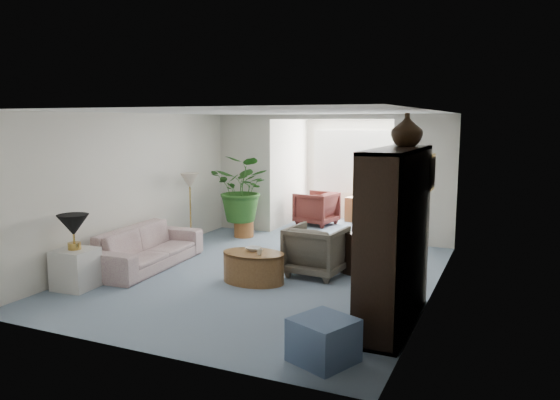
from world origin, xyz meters
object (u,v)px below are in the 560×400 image
at_px(wingback_chair, 316,251).
at_px(sunroom_chair_maroon, 316,208).
at_px(side_table_dark, 366,254).
at_px(cabinet_urn, 407,130).
at_px(floor_lamp, 190,181).
at_px(entertainment_cabinet, 395,238).
at_px(table_lamp, 73,225).
at_px(coffee_table, 253,267).
at_px(coffee_cup, 260,252).
at_px(framed_picture, 431,173).
at_px(ottoman, 324,340).
at_px(plant_pot, 244,229).
at_px(sunroom_table, 357,209).
at_px(end_table, 76,269).
at_px(coffee_bowl, 253,249).
at_px(sunroom_chair_blue, 381,213).
at_px(sofa, 147,247).

xyz_separation_m(wingback_chair, sunroom_chair_maroon, (-1.39, 3.80, -0.00)).
height_order(side_table_dark, cabinet_urn, cabinet_urn).
distance_m(floor_lamp, entertainment_cabinet, 5.01).
relative_size(table_lamp, entertainment_cabinet, 0.21).
distance_m(coffee_table, coffee_cup, 0.32).
bearing_deg(framed_picture, cabinet_urn, -113.19).
bearing_deg(coffee_cup, cabinet_urn, -4.69).
distance_m(floor_lamp, ottoman, 5.53).
distance_m(floor_lamp, wingback_chair, 3.14).
relative_size(framed_picture, plant_pot, 1.25).
height_order(table_lamp, wingback_chair, table_lamp).
bearing_deg(coffee_table, sunroom_table, 89.18).
relative_size(floor_lamp, side_table_dark, 0.55).
distance_m(end_table, ottoman, 4.07).
height_order(framed_picture, cabinet_urn, cabinet_urn).
bearing_deg(side_table_dark, coffee_bowl, -147.54).
bearing_deg(coffee_bowl, sunroom_chair_blue, 78.82).
xyz_separation_m(table_lamp, coffee_cup, (2.32, 1.20, -0.43)).
relative_size(coffee_cup, cabinet_urn, 0.23).
xyz_separation_m(table_lamp, side_table_dark, (3.59, 2.33, -0.59)).
distance_m(side_table_dark, sunroom_table, 4.45).
relative_size(framed_picture, sunroom_chair_maroon, 0.59).
bearing_deg(plant_pot, table_lamp, -98.23).
relative_size(side_table_dark, cabinet_urn, 1.63).
bearing_deg(floor_lamp, coffee_bowl, -35.76).
distance_m(coffee_cup, entertainment_cabinet, 2.25).
height_order(sofa, plant_pot, sofa).
bearing_deg(coffee_bowl, wingback_chair, 39.52).
height_order(coffee_bowl, sunroom_chair_blue, sunroom_chair_blue).
height_order(sunroom_chair_blue, sunroom_table, sunroom_chair_blue).
relative_size(ottoman, plant_pot, 1.37).
bearing_deg(sunroom_table, coffee_bowl, -91.39).
height_order(coffee_cup, ottoman, coffee_cup).
relative_size(cabinet_urn, plant_pot, 1.00).
height_order(sofa, coffee_cup, sofa).
relative_size(coffee_bowl, sunroom_chair_blue, 0.27).
distance_m(ottoman, sunroom_chair_maroon, 7.05).
bearing_deg(sunroom_table, floor_lamp, -121.47).
distance_m(table_lamp, entertainment_cabinet, 4.44).
bearing_deg(sunroom_chair_blue, side_table_dark, -160.48).
bearing_deg(sunroom_chair_blue, coffee_bowl, 178.70).
relative_size(coffee_bowl, sunroom_table, 0.38).
bearing_deg(sunroom_chair_blue, wingback_chair, -171.73).
bearing_deg(cabinet_urn, entertainment_cabinet, -90.00).
bearing_deg(table_lamp, sunroom_table, 71.13).
relative_size(table_lamp, coffee_bowl, 2.01).
bearing_deg(ottoman, sofa, 150.84).
distance_m(plant_pot, sunroom_chair_blue, 3.04).
bearing_deg(table_lamp, sofa, 81.57).
bearing_deg(plant_pot, side_table_dark, -29.04).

